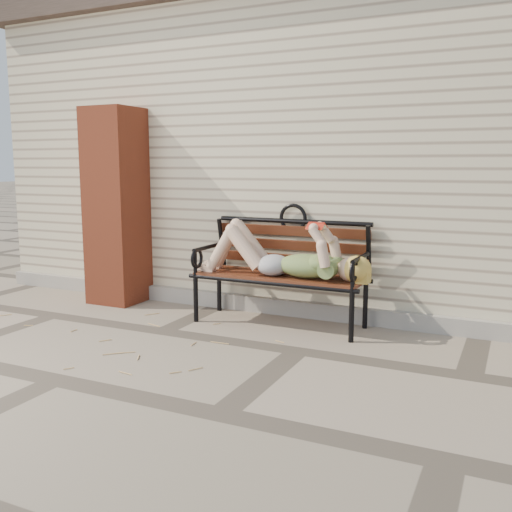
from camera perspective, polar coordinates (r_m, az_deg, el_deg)
The scene contains 8 objects.
ground at distance 4.48m, azimuth 4.20°, elevation -9.46°, with size 80.00×80.00×0.00m, color gray.
house_wall at distance 7.14m, azimuth 13.09°, elevation 9.45°, with size 8.00×4.00×3.00m, color beige.
house_roof at distance 7.34m, azimuth 13.59°, elevation 22.42°, with size 8.30×4.30×0.30m, color #4F4038.
foundation_strip at distance 5.34m, azimuth 7.94°, elevation -5.64°, with size 8.00×0.10×0.15m, color gray.
brick_pillar at distance 6.08m, azimuth -13.76°, elevation 4.82°, with size 0.50×0.50×2.00m, color #993C22.
garden_bench at distance 5.15m, azimuth 2.77°, elevation -0.12°, with size 1.66×0.66×1.07m.
reading_woman at distance 5.02m, azimuth 2.34°, elevation 0.06°, with size 1.57×0.36×0.49m.
straw_scatter at distance 4.80m, azimuth -14.86°, elevation -8.43°, with size 2.56×1.49×0.01m.
Camera 1 is at (1.50, -3.98, 1.42)m, focal length 40.00 mm.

